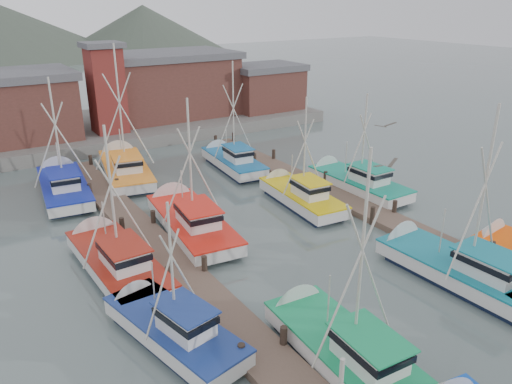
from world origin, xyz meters
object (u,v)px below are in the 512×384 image
lookout_tower (106,87)px  boat_8 (189,220)px  boat_4 (341,348)px  boat_12 (125,168)px

lookout_tower → boat_8: size_ratio=0.83×
boat_4 → boat_12: 26.52m
boat_12 → boat_4: bearing=-79.8°
lookout_tower → boat_4: lookout_tower is taller
lookout_tower → boat_4: (-2.45, -36.75, -4.87)m
boat_8 → boat_4: bearing=-84.8°
boat_8 → boat_12: 12.17m
lookout_tower → boat_8: bearing=-95.6°
boat_8 → boat_12: size_ratio=0.89×
boat_4 → boat_8: bearing=92.4°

